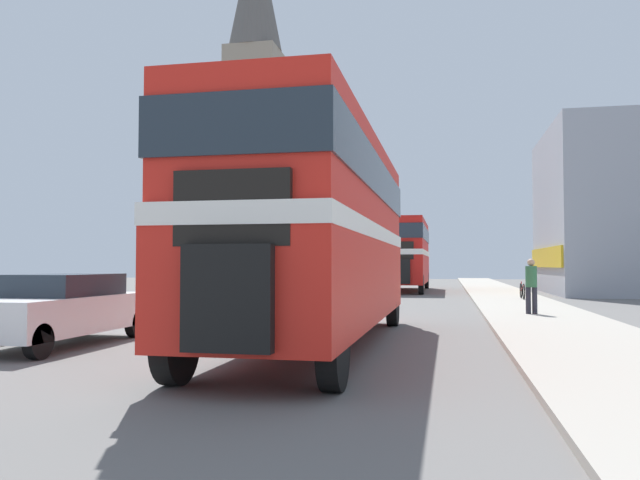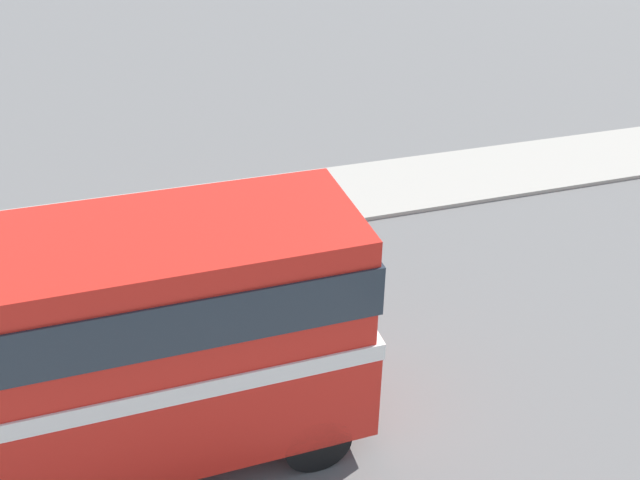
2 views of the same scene
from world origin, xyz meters
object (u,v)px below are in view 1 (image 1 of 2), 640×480
car_parked_near (61,309)px  pedestrian_walking (531,283)px  double_decker_bus (320,223)px  church_tower (255,93)px  bus_distant (406,250)px  bicycle_on_pavement (522,291)px

car_parked_near → pedestrian_walking: (10.39, 9.07, 0.34)m
double_decker_bus → church_tower: (-15.70, 44.78, 15.87)m
double_decker_bus → bus_distant: 27.29m
car_parked_near → bicycle_on_pavement: bearing=58.3°
double_decker_bus → car_parked_near: 5.62m
bus_distant → bicycle_on_pavement: 12.16m
double_decker_bus → pedestrian_walking: 9.60m
church_tower → bicycle_on_pavement: bearing=-52.3°
double_decker_bus → church_tower: bearing=109.3°
double_decker_bus → bus_distant: size_ratio=1.00×
bus_distant → bicycle_on_pavement: bearing=-60.5°
bus_distant → car_parked_near: bus_distant is taller
pedestrian_walking → double_decker_bus: bearing=-123.0°
double_decker_bus → bicycle_on_pavement: size_ratio=6.31×
bus_distant → pedestrian_walking: 20.06m
car_parked_near → church_tower: church_tower is taller
double_decker_bus → car_parked_near: double_decker_bus is taller
double_decker_bus → church_tower: church_tower is taller
car_parked_near → pedestrian_walking: bearing=41.1°
bus_distant → pedestrian_walking: (5.17, -19.33, -1.53)m
bus_distant → church_tower: bearing=131.9°
car_parked_near → bicycle_on_pavement: car_parked_near is taller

